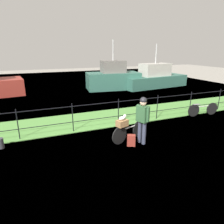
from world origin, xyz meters
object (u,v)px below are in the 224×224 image
Objects in this scene: cyclist_person at (143,116)px; bicycle_main at (129,131)px; terrier_dog at (123,118)px; moored_boat_near at (113,78)px; bicycle_parked at (203,109)px; moored_boat_far at (155,78)px; mooring_bollard at (1,143)px; backpack_on_paving at (131,140)px; wooden_crate at (122,123)px.

bicycle_main is at bearing 128.67° from cyclist_person.
terrier_dog is 10.17m from moored_boat_near.
moored_boat_far is at bearing 73.63° from bicycle_parked.
terrier_dog is at bearing -129.06° from moored_boat_far.
mooring_bollard is at bearing 166.10° from bicycle_main.
bicycle_parked is at bearing 14.20° from terrier_dog.
moored_boat_far reaches higher than cyclist_person.
cyclist_person is 11.43m from moored_boat_far.
backpack_on_paving is (0.19, -0.32, -0.75)m from terrier_dog.
wooden_crate is 0.99× the size of backpack_on_paving.
cyclist_person reaches higher than mooring_bollard.
cyclist_person is at bearing -106.69° from moored_boat_near.
backpack_on_paving is at bearing -173.33° from cyclist_person.
moored_boat_near reaches higher than cyclist_person.
backpack_on_paving is at bearing -59.86° from terrier_dog.
terrier_dog is at bearing -110.50° from moored_boat_near.
moored_boat_far is at bearing -7.93° from moored_boat_near.
terrier_dog is 0.05× the size of moored_boat_far.
moored_boat_far is at bearing 50.94° from terrier_dog.
cyclist_person is 0.27× the size of moored_boat_far.
cyclist_person is 0.92m from backpack_on_paving.
backpack_on_paving is 0.23× the size of bicycle_parked.
terrier_dog is 4.22m from mooring_bollard.
bicycle_parked is at bearing 14.22° from wooden_crate.
moored_boat_far is at bearing -100.86° from backpack_on_paving.
moored_boat_near reaches higher than terrier_dog.
moored_boat_far is at bearing 51.88° from bicycle_main.
terrier_dog is 0.83m from backpack_on_paving.
mooring_bollard is (-3.96, 1.18, -0.58)m from wooden_crate.
terrier_dog reaches higher than bicycle_main.
moored_boat_far reaches higher than wooden_crate.
cyclist_person is 0.98× the size of bicycle_parked.
moored_boat_far is at bearing 50.87° from wooden_crate.
wooden_crate reaches higher than bicycle_parked.
cyclist_person is 4.21× the size of backpack_on_paving.
bicycle_parked is at bearing 0.65° from mooring_bollard.
moored_boat_near is (3.37, 9.84, 0.69)m from backpack_on_paving.
cyclist_person is (0.30, -0.38, 0.66)m from bicycle_main.
bicycle_parked is 8.40m from moored_boat_near.
moored_boat_near is (-1.47, 8.25, 0.56)m from bicycle_parked.
terrier_dog reaches higher than bicycle_parked.
moored_boat_near is at bearing 172.07° from moored_boat_far.
terrier_dog is 0.07× the size of moored_boat_near.
moored_boat_near is at bearing 69.50° from terrier_dog.
moored_boat_near is (3.24, 9.42, 0.55)m from bicycle_main.
moored_boat_near is 3.78m from moored_boat_far.
bicycle_parked is at bearing 19.29° from cyclist_person.
mooring_bollard is at bearing 6.81° from backpack_on_paving.
wooden_crate reaches higher than bicycle_main.
moored_boat_near is (2.93, 9.79, -0.11)m from cyclist_person.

